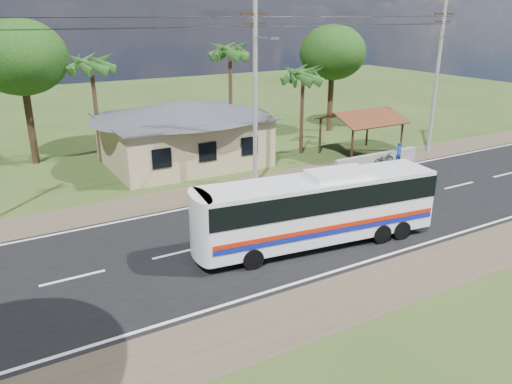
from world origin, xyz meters
TOP-DOWN VIEW (x-y plane):
  - ground at (0.00, 0.00)m, footprint 120.00×120.00m
  - road at (0.00, 0.00)m, footprint 120.00×16.00m
  - house at (1.00, 13.00)m, footprint 12.40×10.00m
  - waiting_shed at (13.00, 8.50)m, footprint 5.20×4.48m
  - concrete_barrier at (12.00, 5.60)m, footprint 7.00×0.30m
  - utility_poles at (2.67, 6.49)m, footprint 32.80×2.22m
  - palm_near at (9.50, 11.00)m, footprint 2.80×2.80m
  - palm_mid at (6.00, 15.50)m, footprint 2.80×2.80m
  - palm_far at (-4.00, 16.00)m, footprint 2.80×2.80m
  - tree_behind_house at (-8.00, 18.00)m, footprint 6.00×6.00m
  - tree_behind_shed at (16.00, 16.00)m, footprint 5.60×5.60m
  - coach_bus at (1.23, -2.25)m, footprint 11.05×3.63m
  - motorcycle at (12.43, 5.37)m, footprint 1.94×0.83m
  - person at (13.81, 5.46)m, footprint 0.61×0.47m

SIDE VIEW (x-z plane):
  - ground at x=0.00m, z-range 0.00..0.00m
  - road at x=0.00m, z-range -0.01..0.02m
  - concrete_barrier at x=12.00m, z-range 0.00..0.90m
  - motorcycle at x=12.43m, z-range 0.00..0.99m
  - person at x=13.81m, z-range 0.00..1.49m
  - coach_bus at x=1.23m, z-range 0.24..3.61m
  - house at x=1.00m, z-range 0.14..5.14m
  - waiting_shed at x=13.00m, z-range 1.05..4.40m
  - palm_near at x=9.50m, z-range 2.36..9.06m
  - utility_poles at x=2.67m, z-range 0.27..11.27m
  - palm_far at x=-4.00m, z-range 2.83..10.53m
  - tree_behind_shed at x=16.00m, z-range 2.17..11.19m
  - tree_behind_house at x=-8.00m, z-range 2.31..11.92m
  - palm_mid at x=6.00m, z-range 3.06..11.26m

